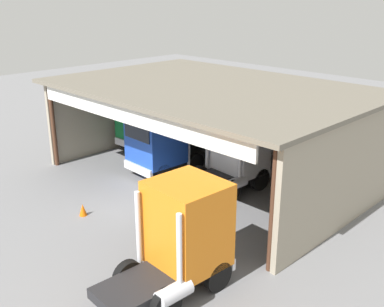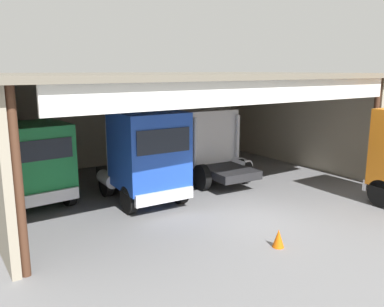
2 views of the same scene
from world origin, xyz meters
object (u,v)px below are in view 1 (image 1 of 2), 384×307
tool_cart (347,175)px  traffic_cone (83,210)px  oil_drum (316,165)px  truck_blue_yard_outside (160,140)px  truck_green_center_bay (146,123)px  truck_white_left_bay (235,155)px  truck_orange_center_right_bay (182,235)px

tool_cart → traffic_cone: tool_cart is taller
oil_drum → traffic_cone: 13.07m
truck_blue_yard_outside → tool_cart: 10.17m
truck_green_center_bay → tool_cart: bearing=-166.0°
truck_green_center_bay → truck_blue_yard_outside: truck_blue_yard_outside is taller
truck_blue_yard_outside → traffic_cone: (1.38, -5.89, -1.66)m
tool_cart → oil_drum: bearing=170.6°
truck_white_left_bay → tool_cart: 6.10m
truck_white_left_bay → tool_cart: (3.98, 4.44, -1.28)m
truck_green_center_bay → tool_cart: 12.57m
truck_white_left_bay → oil_drum: (1.96, 4.78, -1.33)m
truck_orange_center_right_bay → truck_green_center_bay: bearing=147.9°
truck_white_left_bay → truck_green_center_bay: bearing=179.3°
truck_white_left_bay → truck_orange_center_right_bay: size_ratio=0.97×
truck_blue_yard_outside → tool_cart: size_ratio=5.14×
truck_green_center_bay → tool_cart: (11.94, 3.75, -1.25)m
tool_cart → truck_orange_center_right_bay: bearing=-88.8°
truck_green_center_bay → truck_blue_yard_outside: bearing=146.5°
truck_blue_yard_outside → traffic_cone: size_ratio=9.17×
truck_blue_yard_outside → truck_white_left_bay: size_ratio=1.11×
truck_orange_center_right_bay → tool_cart: bearing=94.0°
oil_drum → traffic_cone: oil_drum is taller
traffic_cone → truck_blue_yard_outside: bearing=103.2°
truck_orange_center_right_bay → traffic_cone: size_ratio=8.53×
truck_blue_yard_outside → oil_drum: size_ratio=5.81×
oil_drum → tool_cart: tool_cart is taller
traffic_cone → truck_orange_center_right_bay: bearing=-3.5°
traffic_cone → tool_cart: bearing=60.4°
truck_orange_center_right_bay → truck_blue_yard_outside: bearing=145.8°
truck_orange_center_right_bay → truck_white_left_bay: bearing=121.2°
oil_drum → tool_cart: size_ratio=0.88×
truck_blue_yard_outside → truck_white_left_bay: truck_blue_yard_outside is taller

